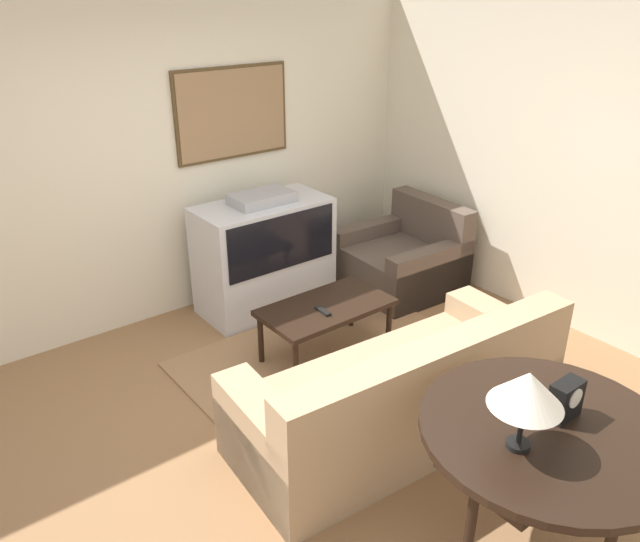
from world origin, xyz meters
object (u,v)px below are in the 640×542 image
Objects in this scene: armchair at (403,261)px; console_table at (547,439)px; coffee_table at (326,311)px; table_lamp at (527,390)px; mantel_clock at (566,400)px; couch at (402,396)px; tv at (264,254)px.

armchair is 0.85× the size of console_table.
coffee_table is at bearing 80.85° from console_table.
console_table is at bearing -2.61° from table_lamp.
console_table is at bearing -29.88° from armchair.
table_lamp is at bearing -33.34° from armchair.
mantel_clock reaches higher than coffee_table.
mantel_clock is at bearing -0.15° from table_lamp.
console_table is 6.18× the size of mantel_clock.
couch reaches higher than console_table.
mantel_clock is (-0.02, -1.07, 0.61)m from couch.
mantel_clock is (0.35, -0.00, -0.21)m from table_lamp.
table_lamp is at bearing -105.11° from coffee_table.
tv is 2.95× the size of table_lamp.
armchair is at bearing 53.70° from table_lamp.
tv is at bearing 84.47° from coffee_table.
table_lamp reaches higher than armchair.
armchair is 1.01× the size of coffee_table.
table_lamp is at bearing 75.12° from couch.
couch is (-0.29, -2.03, -0.21)m from tv.
couch is 1.84× the size of console_table.
table_lamp is 2.04× the size of mantel_clock.
console_table is (-0.44, -3.11, 0.24)m from tv.
tv reaches higher than armchair.
couch is at bearing -98.17° from tv.
tv reaches higher than console_table.
tv is 1.01m from coffee_table.
mantel_clock is (-0.22, -2.10, 0.50)m from coffee_table.
tv is 3.15m from console_table.
armchair is 3.16m from console_table.
table_lamp is (-1.92, -2.62, 0.84)m from armchair.
coffee_table is 2.55× the size of table_lamp.
table_lamp is at bearing -102.08° from tv.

